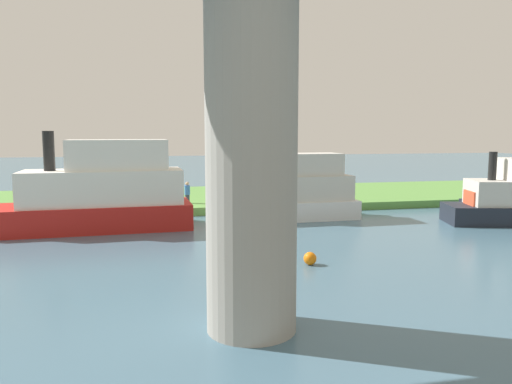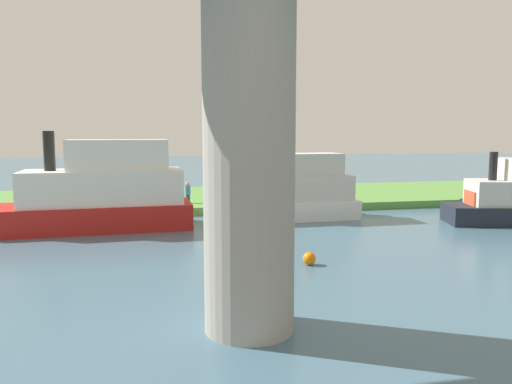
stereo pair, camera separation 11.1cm
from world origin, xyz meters
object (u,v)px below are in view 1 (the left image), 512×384
object	(u,v)px
mooring_post	(118,201)
skiff_small	(497,201)
bridge_pylon	(251,144)
marker_buoy	(310,258)
motorboat_white	(292,192)
houseboat_blue	(100,193)
person_on_bank	(187,192)

from	to	relation	value
mooring_post	skiff_small	size ratio (longest dim) A/B	0.17
mooring_post	bridge_pylon	bearing A→B (deg)	103.63
skiff_small	marker_buoy	distance (m)	19.15
motorboat_white	skiff_small	world-z (taller)	motorboat_white
houseboat_blue	bridge_pylon	bearing A→B (deg)	109.19
motorboat_white	marker_buoy	world-z (taller)	motorboat_white
skiff_small	person_on_bank	bearing A→B (deg)	-11.61
motorboat_white	houseboat_blue	size ratio (longest dim) A/B	0.82
bridge_pylon	person_on_bank	world-z (taller)	bridge_pylon
houseboat_blue	person_on_bank	bearing A→B (deg)	-133.08
person_on_bank	bridge_pylon	bearing A→B (deg)	90.46
person_on_bank	mooring_post	size ratio (longest dim) A/B	1.51
mooring_post	motorboat_white	bearing A→B (deg)	164.92
person_on_bank	houseboat_blue	distance (m)	7.24
bridge_pylon	marker_buoy	bearing A→B (deg)	-121.64
mooring_post	skiff_small	world-z (taller)	skiff_small
bridge_pylon	marker_buoy	size ratio (longest dim) A/B	19.05
person_on_bank	motorboat_white	bearing A→B (deg)	143.14
bridge_pylon	person_on_bank	size ratio (longest dim) A/B	6.85
motorboat_white	bridge_pylon	bearing A→B (deg)	70.18
houseboat_blue	marker_buoy	xyz separation A→B (m)	(-8.53, 9.01, -1.65)
bridge_pylon	mooring_post	world-z (taller)	bridge_pylon
houseboat_blue	motorboat_white	bearing A→B (deg)	-174.94
mooring_post	motorboat_white	world-z (taller)	motorboat_white
bridge_pylon	mooring_post	xyz separation A→B (m)	(4.43, -18.25, -3.80)
bridge_pylon	skiff_small	world-z (taller)	bridge_pylon
bridge_pylon	houseboat_blue	size ratio (longest dim) A/B	0.94
skiff_small	marker_buoy	size ratio (longest dim) A/B	10.89
bridge_pylon	motorboat_white	world-z (taller)	bridge_pylon
skiff_small	marker_buoy	xyz separation A→B (m)	(16.19, 10.21, -0.36)
person_on_bank	skiff_small	xyz separation A→B (m)	(-19.80, 4.07, -0.59)
marker_buoy	mooring_post	bearing A→B (deg)	-58.12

